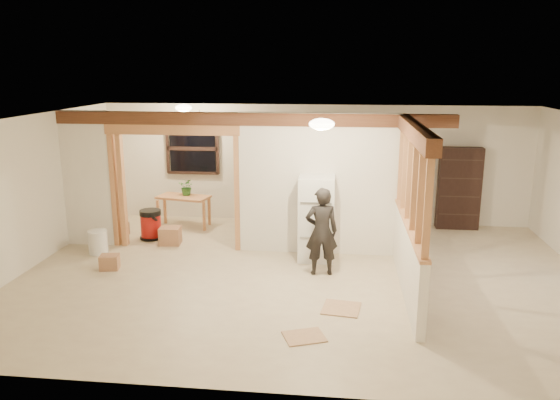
# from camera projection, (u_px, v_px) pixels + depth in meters

# --- Properties ---
(floor) EXTENTS (9.00, 6.50, 0.01)m
(floor) POSITION_uv_depth(u_px,v_px,m) (301.00, 276.00, 8.73)
(floor) COLOR beige
(floor) RESTS_ON ground
(ceiling) EXTENTS (9.00, 6.50, 0.01)m
(ceiling) POSITION_uv_depth(u_px,v_px,m) (303.00, 119.00, 8.13)
(ceiling) COLOR white
(wall_back) EXTENTS (9.00, 0.01, 2.50)m
(wall_back) POSITION_uv_depth(u_px,v_px,m) (313.00, 164.00, 11.57)
(wall_back) COLOR silver
(wall_back) RESTS_ON floor
(wall_front) EXTENTS (9.00, 0.01, 2.50)m
(wall_front) POSITION_uv_depth(u_px,v_px,m) (278.00, 280.00, 5.30)
(wall_front) COLOR silver
(wall_front) RESTS_ON floor
(wall_left) EXTENTS (0.01, 6.50, 2.50)m
(wall_left) POSITION_uv_depth(u_px,v_px,m) (28.00, 193.00, 8.92)
(wall_left) COLOR silver
(wall_left) RESTS_ON floor
(partition_left_stub) EXTENTS (0.90, 0.12, 2.50)m
(partition_left_stub) POSITION_uv_depth(u_px,v_px,m) (87.00, 179.00, 10.03)
(partition_left_stub) COLOR white
(partition_left_stub) RESTS_ON floor
(partition_center) EXTENTS (2.80, 0.12, 2.50)m
(partition_center) POSITION_uv_depth(u_px,v_px,m) (318.00, 184.00, 9.57)
(partition_center) COLOR white
(partition_center) RESTS_ON floor
(doorway_frame) EXTENTS (2.46, 0.14, 2.20)m
(doorway_frame) POSITION_uv_depth(u_px,v_px,m) (175.00, 189.00, 9.89)
(doorway_frame) COLOR tan
(doorway_frame) RESTS_ON floor
(header_beam_back) EXTENTS (7.00, 0.18, 0.22)m
(header_beam_back) POSITION_uv_depth(u_px,v_px,m) (250.00, 119.00, 9.43)
(header_beam_back) COLOR brown
(header_beam_back) RESTS_ON ceiling
(header_beam_right) EXTENTS (0.18, 3.30, 0.22)m
(header_beam_right) POSITION_uv_depth(u_px,v_px,m) (415.00, 132.00, 7.60)
(header_beam_right) COLOR brown
(header_beam_right) RESTS_ON ceiling
(pony_wall) EXTENTS (0.12, 3.20, 1.00)m
(pony_wall) POSITION_uv_depth(u_px,v_px,m) (408.00, 259.00, 8.05)
(pony_wall) COLOR white
(pony_wall) RESTS_ON floor
(stud_partition) EXTENTS (0.14, 3.20, 1.32)m
(stud_partition) POSITION_uv_depth(u_px,v_px,m) (412.00, 182.00, 7.77)
(stud_partition) COLOR tan
(stud_partition) RESTS_ON pony_wall
(window_back) EXTENTS (1.12, 0.10, 1.10)m
(window_back) POSITION_uv_depth(u_px,v_px,m) (192.00, 149.00, 11.70)
(window_back) COLOR black
(window_back) RESTS_ON wall_back
(ceiling_dome_main) EXTENTS (0.36, 0.36, 0.16)m
(ceiling_dome_main) POSITION_uv_depth(u_px,v_px,m) (322.00, 124.00, 7.62)
(ceiling_dome_main) COLOR #FFEABF
(ceiling_dome_main) RESTS_ON ceiling
(ceiling_dome_util) EXTENTS (0.32, 0.32, 0.14)m
(ceiling_dome_util) POSITION_uv_depth(u_px,v_px,m) (184.00, 108.00, 10.63)
(ceiling_dome_util) COLOR #FFEABF
(ceiling_dome_util) RESTS_ON ceiling
(hanging_bulb) EXTENTS (0.07, 0.07, 0.07)m
(hanging_bulb) POSITION_uv_depth(u_px,v_px,m) (200.00, 127.00, 9.97)
(hanging_bulb) COLOR #FFD88C
(hanging_bulb) RESTS_ON ceiling
(refrigerator) EXTENTS (0.60, 0.59, 1.46)m
(refrigerator) POSITION_uv_depth(u_px,v_px,m) (316.00, 218.00, 9.35)
(refrigerator) COLOR white
(refrigerator) RESTS_ON floor
(woman) EXTENTS (0.57, 0.42, 1.43)m
(woman) POSITION_uv_depth(u_px,v_px,m) (322.00, 231.00, 8.66)
(woman) COLOR black
(woman) RESTS_ON floor
(work_table) EXTENTS (1.14, 0.73, 0.66)m
(work_table) POSITION_uv_depth(u_px,v_px,m) (184.00, 211.00, 11.34)
(work_table) COLOR tan
(work_table) RESTS_ON floor
(potted_plant) EXTENTS (0.36, 0.32, 0.36)m
(potted_plant) POSITION_uv_depth(u_px,v_px,m) (187.00, 187.00, 11.30)
(potted_plant) COLOR #36782C
(potted_plant) RESTS_ON work_table
(shop_vac) EXTENTS (0.59, 0.59, 0.58)m
(shop_vac) POSITION_uv_depth(u_px,v_px,m) (151.00, 224.00, 10.57)
(shop_vac) COLOR #9F130E
(shop_vac) RESTS_ON floor
(bookshelf) EXTENTS (0.84, 0.28, 1.69)m
(bookshelf) POSITION_uv_depth(u_px,v_px,m) (459.00, 188.00, 11.14)
(bookshelf) COLOR black
(bookshelf) RESTS_ON floor
(bucket) EXTENTS (0.42, 0.42, 0.43)m
(bucket) POSITION_uv_depth(u_px,v_px,m) (98.00, 242.00, 9.74)
(bucket) COLOR white
(bucket) RESTS_ON floor
(box_util_a) EXTENTS (0.40, 0.35, 0.33)m
(box_util_a) POSITION_uv_depth(u_px,v_px,m) (170.00, 236.00, 10.28)
(box_util_a) COLOR #A4714F
(box_util_a) RESTS_ON floor
(box_util_b) EXTENTS (0.35, 0.35, 0.25)m
(box_util_b) POSITION_uv_depth(u_px,v_px,m) (120.00, 229.00, 10.85)
(box_util_b) COLOR #A4714F
(box_util_b) RESTS_ON floor
(box_front) EXTENTS (0.34, 0.29, 0.24)m
(box_front) POSITION_uv_depth(u_px,v_px,m) (110.00, 262.00, 9.00)
(box_front) COLOR #A4714F
(box_front) RESTS_ON floor
(floor_panel_near) EXTENTS (0.57, 0.57, 0.02)m
(floor_panel_near) POSITION_uv_depth(u_px,v_px,m) (341.00, 308.00, 7.55)
(floor_panel_near) COLOR tan
(floor_panel_near) RESTS_ON floor
(floor_panel_far) EXTENTS (0.60, 0.54, 0.02)m
(floor_panel_far) POSITION_uv_depth(u_px,v_px,m) (304.00, 337.00, 6.76)
(floor_panel_far) COLOR tan
(floor_panel_far) RESTS_ON floor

